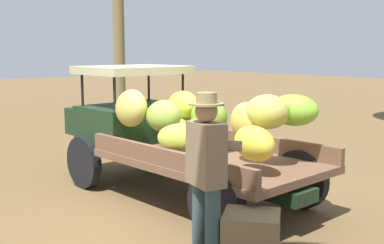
{
  "coord_description": "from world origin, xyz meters",
  "views": [
    {
      "loc": [
        -5.19,
        4.16,
        2.09
      ],
      "look_at": [
        -0.2,
        -0.22,
        1.1
      ],
      "focal_mm": 45.73,
      "sensor_mm": 36.0,
      "label": 1
    }
  ],
  "objects": [
    {
      "name": "ground_plane",
      "position": [
        0.0,
        0.0,
        0.0
      ],
      "size": [
        60.0,
        60.0,
        0.0
      ],
      "primitive_type": "plane",
      "color": "brown"
    },
    {
      "name": "farmer",
      "position": [
        -1.84,
        1.03,
        0.96
      ],
      "size": [
        0.53,
        0.49,
        1.69
      ],
      "rotation": [
        0.0,
        0.0,
        -1.8
      ],
      "color": "#354A4E",
      "rests_on": "ground"
    },
    {
      "name": "truck",
      "position": [
        0.28,
        -0.21,
        0.92
      ],
      "size": [
        4.52,
        1.84,
        1.83
      ],
      "rotation": [
        0.0,
        0.0,
        0.03
      ],
      "color": "#1A311B",
      "rests_on": "ground"
    },
    {
      "name": "wooden_crate",
      "position": [
        -2.13,
        0.71,
        0.25
      ],
      "size": [
        0.73,
        0.72,
        0.51
      ],
      "primitive_type": "cube",
      "rotation": [
        0.0,
        0.0,
        0.64
      ],
      "color": "olive",
      "rests_on": "ground"
    }
  ]
}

